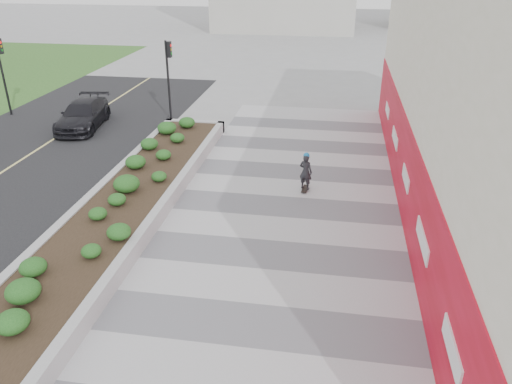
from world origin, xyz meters
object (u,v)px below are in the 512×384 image
car_dark (83,115)px  planter (127,200)px  skateboarder (306,172)px  traffic_signal_near (169,69)px  traffic_signal_far (2,65)px

car_dark → planter: bearing=-63.8°
skateboarder → car_dark: 13.27m
planter → traffic_signal_near: traffic_signal_near is taller
planter → car_dark: (-5.87, 8.54, 0.25)m
planter → traffic_signal_far: 15.00m
traffic_signal_near → traffic_signal_far: same height
traffic_signal_near → traffic_signal_far: bearing=-176.9°
skateboarder → planter: bearing=-151.2°
skateboarder → car_dark: skateboarder is taller
traffic_signal_far → planter: bearing=-42.5°
traffic_signal_near → skateboarder: (7.77, -7.81, -1.98)m
traffic_signal_near → traffic_signal_far: (-9.20, -0.50, 0.00)m
traffic_signal_far → traffic_signal_near: bearing=3.1°
traffic_signal_near → skateboarder: 11.19m
planter → skateboarder: bearing=24.0°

